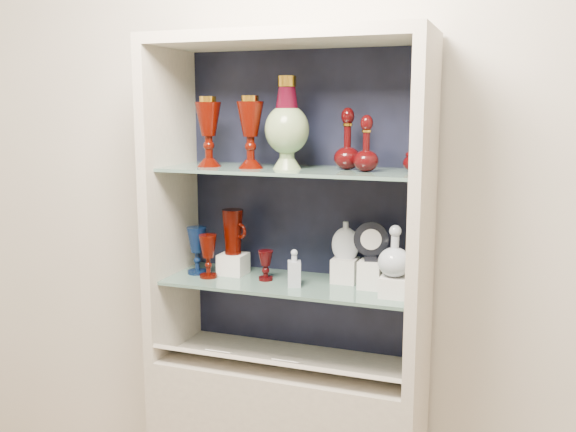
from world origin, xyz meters
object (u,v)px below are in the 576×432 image
(pedestal_lamp_left, at_px, (209,132))
(cameo_medallion, at_px, (371,241))
(pedestal_lamp_right, at_px, (250,132))
(flat_flask, at_px, (346,239))
(ruby_decanter_b, at_px, (366,142))
(ruby_decanter_a, at_px, (348,135))
(lidded_bowl, at_px, (415,159))
(clear_round_decanter, at_px, (395,252))
(clear_square_bottle, at_px, (294,268))
(ruby_goblet_tall, at_px, (208,256))
(cobalt_goblet, at_px, (197,250))
(enamel_urn, at_px, (287,123))
(ruby_pitcher, at_px, (233,232))
(ruby_goblet_small, at_px, (266,265))

(pedestal_lamp_left, distance_m, cameo_medallion, 0.72)
(pedestal_lamp_right, height_order, flat_flask, pedestal_lamp_right)
(ruby_decanter_b, height_order, flat_flask, ruby_decanter_b)
(ruby_decanter_a, height_order, lidded_bowl, ruby_decanter_a)
(lidded_bowl, xyz_separation_m, clear_round_decanter, (-0.04, -0.08, -0.31))
(ruby_decanter_b, distance_m, clear_square_bottle, 0.52)
(ruby_decanter_a, bearing_deg, lidded_bowl, -1.50)
(cameo_medallion, bearing_deg, lidded_bowl, -10.17)
(ruby_goblet_tall, xyz_separation_m, clear_square_bottle, (0.35, -0.00, -0.01))
(lidded_bowl, relative_size, cobalt_goblet, 0.50)
(ruby_decanter_a, xyz_separation_m, ruby_decanter_b, (0.08, -0.05, -0.02))
(cameo_medallion, bearing_deg, flat_flask, 141.12)
(pedestal_lamp_left, xyz_separation_m, lidded_bowl, (0.75, 0.05, -0.08))
(pedestal_lamp_left, relative_size, lidded_bowl, 2.83)
(ruby_decanter_a, bearing_deg, enamel_urn, -167.23)
(pedestal_lamp_left, height_order, ruby_pitcher, pedestal_lamp_left)
(ruby_goblet_tall, xyz_separation_m, ruby_goblet_small, (0.22, 0.04, -0.03))
(ruby_decanter_a, height_order, ruby_decanter_b, ruby_decanter_a)
(pedestal_lamp_left, distance_m, lidded_bowl, 0.76)
(ruby_decanter_b, bearing_deg, pedestal_lamp_right, -178.04)
(ruby_goblet_small, distance_m, flat_flask, 0.31)
(ruby_decanter_a, xyz_separation_m, cameo_medallion, (0.09, -0.02, -0.37))
(ruby_goblet_small, distance_m, clear_square_bottle, 0.13)
(ruby_pitcher, bearing_deg, clear_round_decanter, 14.27)
(clear_square_bottle, bearing_deg, ruby_goblet_tall, 179.38)
(ruby_goblet_small, height_order, clear_square_bottle, clear_square_bottle)
(ruby_pitcher, distance_m, clear_square_bottle, 0.31)
(clear_square_bottle, distance_m, flat_flask, 0.22)
(ruby_goblet_small, bearing_deg, ruby_goblet_tall, -170.21)
(cameo_medallion, bearing_deg, ruby_decanter_a, 157.16)
(ruby_goblet_small, height_order, cameo_medallion, cameo_medallion)
(pedestal_lamp_left, height_order, flat_flask, pedestal_lamp_left)
(clear_square_bottle, bearing_deg, cobalt_goblet, 174.23)
(clear_round_decanter, bearing_deg, cameo_medallion, 143.37)
(lidded_bowl, xyz_separation_m, flat_flask, (-0.25, 0.04, -0.30))
(cobalt_goblet, xyz_separation_m, clear_round_decanter, (0.77, -0.05, 0.06))
(ruby_goblet_tall, distance_m, ruby_pitcher, 0.13)
(ruby_decanter_a, height_order, clear_square_bottle, ruby_decanter_a)
(pedestal_lamp_right, xyz_separation_m, ruby_goblet_small, (0.05, 0.03, -0.49))
(ruby_decanter_a, distance_m, clear_square_bottle, 0.51)
(cobalt_goblet, relative_size, ruby_goblet_small, 1.62)
(ruby_decanter_a, bearing_deg, ruby_goblet_tall, -171.26)
(ruby_pitcher, xyz_separation_m, clear_round_decanter, (0.64, -0.09, -0.01))
(clear_square_bottle, xyz_separation_m, flat_flask, (0.16, 0.12, 0.09))
(ruby_decanter_a, bearing_deg, ruby_pitcher, -179.92)
(pedestal_lamp_left, bearing_deg, cobalt_goblet, 166.44)
(ruby_goblet_small, bearing_deg, lidded_bowl, 3.77)
(ruby_goblet_tall, bearing_deg, flat_flask, 12.66)
(pedestal_lamp_left, xyz_separation_m, ruby_pitcher, (0.07, 0.06, -0.38))
(pedestal_lamp_right, bearing_deg, ruby_goblet_small, 30.12)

